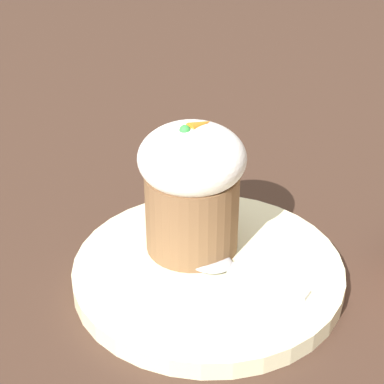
% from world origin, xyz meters
% --- Properties ---
extents(ground_plane, '(4.00, 4.00, 0.00)m').
position_xyz_m(ground_plane, '(0.00, 0.00, 0.00)').
color(ground_plane, '#3D281E').
extents(dessert_plate, '(0.21, 0.21, 0.01)m').
position_xyz_m(dessert_plate, '(0.00, 0.00, 0.01)').
color(dessert_plate, beige).
rests_on(dessert_plate, ground_plane).
extents(carrot_cake, '(0.08, 0.08, 0.11)m').
position_xyz_m(carrot_cake, '(0.01, 0.03, 0.07)').
color(carrot_cake, brown).
rests_on(carrot_cake, dessert_plate).
extents(spoon, '(0.05, 0.11, 0.01)m').
position_xyz_m(spoon, '(0.01, -0.01, 0.02)').
color(spoon, '#B7B7BC').
rests_on(spoon, dessert_plate).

